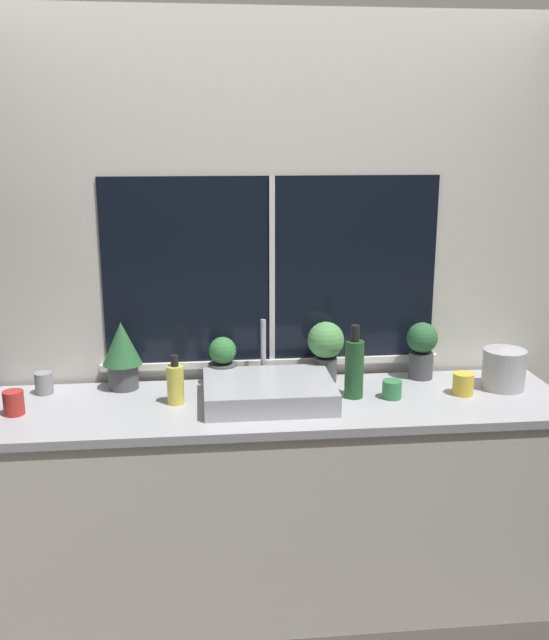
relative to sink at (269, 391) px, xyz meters
The scene contains 15 objects.
ground_plane 1.01m from the sink, 81.17° to the right, with size 14.00×14.00×0.00m, color #38332D.
wall_back 0.54m from the sink, 82.47° to the left, with size 8.00×0.09×2.70m.
counter 0.50m from the sink, ahead, with size 2.41×0.63×0.91m.
sink is the anchor object (origin of this frame).
potted_plant_far_left 0.66m from the sink, 159.82° to the left, with size 0.17×0.17×0.30m.
potted_plant_center_left 0.29m from the sink, 128.63° to the left, with size 0.13×0.13×0.22m.
potted_plant_center_right 0.38m from the sink, 39.06° to the left, with size 0.16×0.16×0.27m.
potted_plant_far_right 0.76m from the sink, 17.44° to the left, with size 0.14×0.14×0.26m.
soap_bottle 0.38m from the sink, behind, with size 0.07×0.07×0.21m.
bottle_tall 0.37m from the sink, ahead, with size 0.08×0.08×0.31m.
mug_yellow 0.83m from the sink, ahead, with size 0.09×0.09×0.09m.
mug_red 1.01m from the sink, behind, with size 0.08×0.08×0.10m.
mug_green 0.52m from the sink, ahead, with size 0.08×0.08×0.08m.
mug_grey 0.96m from the sink, 168.45° to the left, with size 0.08×0.08×0.09m.
kettle 1.03m from the sink, ahead, with size 0.18×0.18×0.19m.
Camera 1 is at (-0.32, -2.45, 1.98)m, focal length 40.00 mm.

